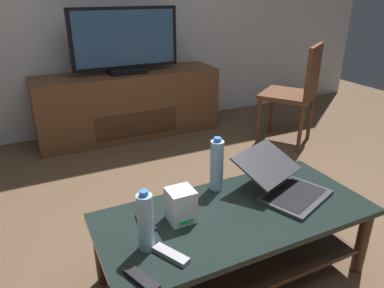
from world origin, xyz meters
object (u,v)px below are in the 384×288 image
object	(u,v)px
router_box	(181,205)
television	(125,42)
water_bottle_near	(216,165)
soundbar_remote	(141,279)
tv_remote	(171,255)
media_cabinet	(129,104)
water_bottle_far	(145,222)
coffee_table	(235,232)
dining_chair	(297,90)
cell_phone	(146,222)
laptop	(284,183)

from	to	relation	value
router_box	television	bearing A→B (deg)	79.52
water_bottle_near	soundbar_remote	size ratio (longest dim) A/B	1.80
television	tv_remote	distance (m)	2.35
media_cabinet	soundbar_remote	distance (m)	2.42
water_bottle_far	soundbar_remote	size ratio (longest dim) A/B	1.66
coffee_table	dining_chair	bearing A→B (deg)	40.84
cell_phone	tv_remote	xyz separation A→B (m)	(0.02, -0.25, 0.01)
coffee_table	tv_remote	world-z (taller)	tv_remote
soundbar_remote	tv_remote	bearing A→B (deg)	5.56
dining_chair	cell_phone	distance (m)	2.14
coffee_table	media_cabinet	size ratio (longest dim) A/B	0.75
water_bottle_far	cell_phone	distance (m)	0.21
television	water_bottle_far	xyz separation A→B (m)	(-0.58, -2.14, -0.39)
dining_chair	cell_phone	size ratio (longest dim) A/B	6.52
coffee_table	dining_chair	world-z (taller)	dining_chair
dining_chair	water_bottle_far	world-z (taller)	dining_chair
router_box	water_bottle_near	size ratio (longest dim) A/B	0.54
laptop	dining_chair	bearing A→B (deg)	46.85
router_box	soundbar_remote	xyz separation A→B (m)	(-0.28, -0.28, -0.07)
television	water_bottle_near	xyz separation A→B (m)	(-0.10, -1.85, -0.38)
laptop	water_bottle_far	size ratio (longest dim) A/B	1.92
television	dining_chair	size ratio (longest dim) A/B	1.08
water_bottle_far	soundbar_remote	distance (m)	0.22
media_cabinet	water_bottle_near	xyz separation A→B (m)	(-0.10, -1.87, 0.21)
router_box	coffee_table	bearing A→B (deg)	-12.28
router_box	water_bottle_near	world-z (taller)	water_bottle_near
coffee_table	television	world-z (taller)	television
television	router_box	xyz separation A→B (m)	(-0.37, -2.03, -0.44)
media_cabinet	laptop	xyz separation A→B (m)	(0.19, -2.06, 0.13)
dining_chair	tv_remote	xyz separation A→B (m)	(-1.81, -1.37, -0.12)
laptop	tv_remote	distance (m)	0.73
laptop	water_bottle_near	size ratio (longest dim) A/B	1.78
media_cabinet	laptop	world-z (taller)	media_cabinet
router_box	water_bottle_far	distance (m)	0.24
cell_phone	coffee_table	bearing A→B (deg)	-6.30
television	router_box	size ratio (longest dim) A/B	6.38
television	soundbar_remote	xyz separation A→B (m)	(-0.66, -2.30, -0.51)
tv_remote	soundbar_remote	distance (m)	0.16
laptop	cell_phone	bearing A→B (deg)	175.10
laptop	water_bottle_near	bearing A→B (deg)	146.73
cell_phone	media_cabinet	bearing A→B (deg)	83.02
coffee_table	laptop	distance (m)	0.36
dining_chair	tv_remote	bearing A→B (deg)	-142.83
coffee_table	tv_remote	distance (m)	0.44
media_cabinet	router_box	size ratio (longest dim) A/B	11.18
water_bottle_far	router_box	bearing A→B (deg)	29.56
cell_phone	soundbar_remote	size ratio (longest dim) A/B	0.88
media_cabinet	router_box	bearing A→B (deg)	-100.38
coffee_table	soundbar_remote	xyz separation A→B (m)	(-0.54, -0.22, 0.13)
laptop	water_bottle_far	world-z (taller)	water_bottle_far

